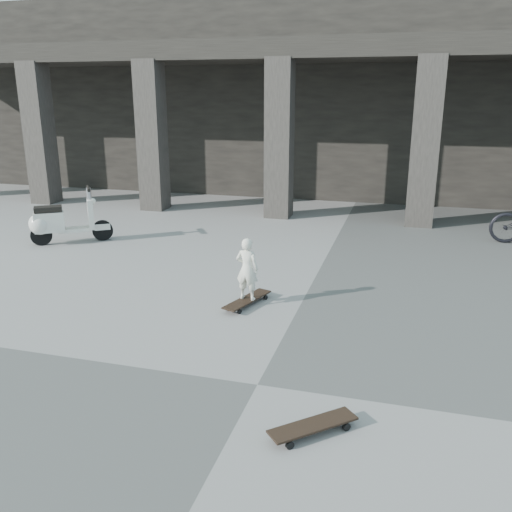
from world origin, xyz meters
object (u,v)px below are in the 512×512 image
(child, at_px, (247,269))
(scooter, at_px, (57,222))
(skateboard_spare, at_px, (313,426))
(longboard, at_px, (247,300))

(child, distance_m, scooter, 5.48)
(skateboard_spare, relative_size, scooter, 0.55)
(longboard, height_order, scooter, scooter)
(child, xyz_separation_m, scooter, (-4.97, 2.29, -0.11))
(longboard, xyz_separation_m, child, (0.00, -0.00, 0.51))
(longboard, xyz_separation_m, scooter, (-4.97, 2.29, 0.40))
(skateboard_spare, height_order, scooter, scooter)
(scooter, bearing_deg, child, -59.30)
(longboard, distance_m, scooter, 5.49)
(skateboard_spare, relative_size, child, 0.85)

